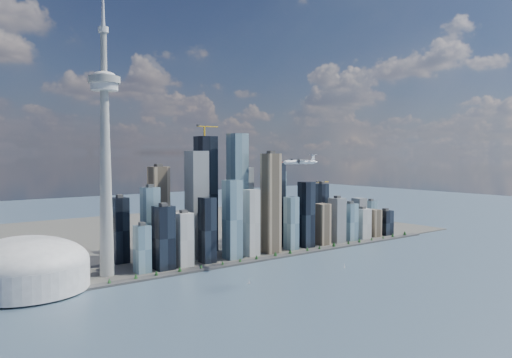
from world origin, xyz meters
TOP-DOWN VIEW (x-y plane):
  - ground at (0.00, 0.00)m, footprint 4000.00×4000.00m
  - seawall at (0.00, 250.00)m, footprint 1100.00×22.00m
  - land at (0.00, 700.00)m, footprint 1400.00×900.00m
  - shoreline_trees at (0.00, 250.00)m, footprint 960.53×7.20m
  - skyscraper_cluster at (59.61, 336.81)m, footprint 736.00×142.00m
  - needle_tower at (-300.00, 310.00)m, footprint 56.00×56.00m
  - dome_stadium at (-440.00, 300.00)m, footprint 200.00×200.00m
  - airplane at (32.93, 157.62)m, footprint 78.72×70.02m
  - sailboat_west at (-123.69, 115.46)m, footprint 6.30×3.52m
  - sailboat_east at (95.91, 97.06)m, footprint 7.04×3.14m

SIDE VIEW (x-z plane):
  - ground at x=0.00m, z-range 0.00..0.00m
  - land at x=0.00m, z-range 0.00..3.00m
  - seawall at x=0.00m, z-range 0.00..4.00m
  - sailboat_west at x=-123.69m, z-range -1.59..7.28m
  - sailboat_east at x=95.91m, z-range -1.74..7.99m
  - shoreline_trees at x=0.00m, z-range 4.38..13.18m
  - dome_stadium at x=-440.00m, z-range -3.56..82.44m
  - skyscraper_cluster at x=59.61m, z-range -53.55..231.86m
  - airplane at x=32.93m, z-range 198.46..217.75m
  - needle_tower at x=-300.00m, z-range -39.41..511.09m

